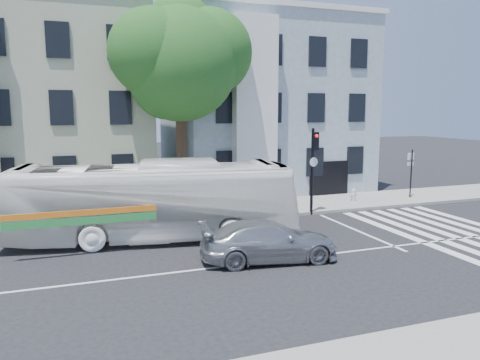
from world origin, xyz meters
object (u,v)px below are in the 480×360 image
sedan (269,241)px  traffic_signal (313,160)px  bus (152,201)px  fire_hydrant (354,195)px

sedan → traffic_signal: traffic_signal is taller
bus → traffic_signal: 8.61m
traffic_signal → fire_hydrant: bearing=19.1°
sedan → traffic_signal: (4.90, 5.82, 2.13)m
bus → traffic_signal: bearing=-68.9°
sedan → traffic_signal: size_ratio=1.12×
sedan → fire_hydrant: sedan is taller
bus → sedan: bus is taller
sedan → fire_hydrant: (8.46, 7.53, -0.18)m
sedan → traffic_signal: 7.90m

